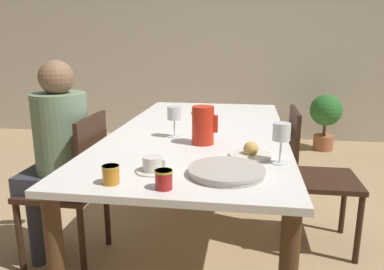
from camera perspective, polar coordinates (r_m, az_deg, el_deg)
ground_plane at (r=2.55m, az=1.06°, el=-16.20°), size 20.00×20.00×0.00m
wall_back at (r=5.07m, az=5.51°, el=14.20°), size 10.00×0.06×2.60m
dining_table at (r=2.29m, az=1.14°, el=-1.44°), size 1.02×2.05×0.76m
chair_person_side at (r=2.29m, az=-17.56°, el=-7.15°), size 0.42×0.42×0.89m
chair_opposite at (r=2.47m, az=17.85°, el=-5.65°), size 0.42×0.42×0.89m
person_seated at (r=2.26m, az=-19.89°, el=-1.57°), size 0.39×0.41×1.19m
red_pitcher at (r=1.96m, az=1.68°, el=1.53°), size 0.14×0.12×0.20m
wine_glass_water at (r=2.09m, az=-2.72°, el=3.12°), size 0.08×0.08×0.17m
wine_glass_juice at (r=1.68m, az=13.46°, el=0.11°), size 0.08×0.08×0.18m
teacup_near_person at (r=1.56m, az=-6.03°, el=-4.63°), size 0.14×0.14×0.07m
serving_tray at (r=1.53m, az=5.27°, el=-5.52°), size 0.31×0.31×0.03m
bread_plate at (r=1.79m, az=8.94°, el=-2.64°), size 0.20×0.20×0.07m
jam_jar_amber at (r=1.38m, az=-4.33°, el=-6.65°), size 0.07×0.07×0.07m
jam_jar_red at (r=1.46m, az=-12.27°, el=-5.80°), size 0.07×0.07×0.07m
potted_plant at (r=4.75m, az=19.69°, el=2.84°), size 0.38×0.38×0.68m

